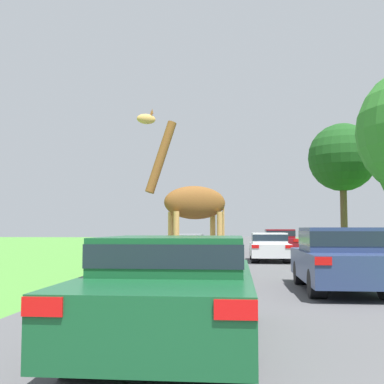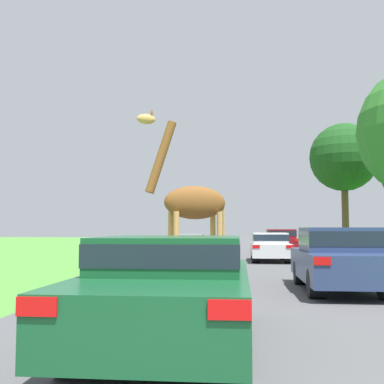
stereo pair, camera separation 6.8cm
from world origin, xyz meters
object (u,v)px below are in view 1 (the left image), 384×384
at_px(giraffe_near_road, 191,203).
at_px(car_verge_right, 339,257).
at_px(car_queue_right, 280,241).
at_px(car_far_ahead, 186,245).
at_px(tree_left_edge, 343,158).
at_px(sign_post, 384,241).
at_px(car_lead_maroon, 175,286).
at_px(car_queue_left, 269,246).

height_order(giraffe_near_road, car_verge_right, giraffe_near_road).
height_order(giraffe_near_road, car_queue_right, giraffe_near_road).
height_order(car_far_ahead, tree_left_edge, tree_left_edge).
bearing_deg(sign_post, car_lead_maroon, -118.51).
bearing_deg(car_far_ahead, giraffe_near_road, -82.97).
height_order(car_lead_maroon, tree_left_edge, tree_left_edge).
distance_m(car_queue_left, sign_post, 6.60).
relative_size(car_lead_maroon, car_queue_right, 1.21).
height_order(car_lead_maroon, car_queue_left, car_lead_maroon).
bearing_deg(car_queue_left, car_verge_right, -84.44).
relative_size(car_lead_maroon, sign_post, 3.09).
relative_size(car_lead_maroon, car_queue_left, 1.20).
height_order(car_queue_left, car_verge_right, car_verge_right).
distance_m(car_lead_maroon, sign_post, 12.19).
xyz_separation_m(car_far_ahead, tree_left_edge, (9.46, 6.80, 5.40)).
relative_size(giraffe_near_road, car_queue_left, 1.26).
distance_m(car_queue_left, car_verge_right, 10.57).
xyz_separation_m(giraffe_near_road, car_verge_right, (3.85, -2.15, -1.46)).
bearing_deg(sign_post, tree_left_edge, 82.93).
height_order(car_verge_right, tree_left_edge, tree_left_edge).
height_order(tree_left_edge, sign_post, tree_left_edge).
xyz_separation_m(car_lead_maroon, car_queue_left, (2.28, 16.27, -0.06)).
relative_size(car_queue_right, car_queue_left, 0.99).
bearing_deg(car_verge_right, sign_post, 63.14).
bearing_deg(car_queue_left, sign_post, -57.50).
distance_m(car_queue_left, tree_left_edge, 11.72).
bearing_deg(car_far_ahead, car_queue_left, -27.53).
bearing_deg(giraffe_near_road, car_queue_left, -42.75).
bearing_deg(giraffe_near_road, car_lead_maroon, 159.88).
bearing_deg(car_queue_left, tree_left_edge, 59.18).
bearing_deg(car_far_ahead, car_queue_right, 43.23).
distance_m(giraffe_near_road, tree_left_edge, 19.52).
distance_m(car_queue_right, tree_left_edge, 7.05).
xyz_separation_m(car_verge_right, sign_post, (2.52, 4.97, 0.27)).
bearing_deg(car_queue_left, giraffe_near_road, -108.65).
bearing_deg(car_far_ahead, tree_left_edge, 35.69).
bearing_deg(giraffe_near_road, car_verge_right, -143.26).
xyz_separation_m(car_queue_left, car_verge_right, (1.02, -10.52, 0.11)).
height_order(giraffe_near_road, car_queue_left, giraffe_near_road).
distance_m(car_far_ahead, sign_post, 10.87).
distance_m(car_queue_left, car_far_ahead, 4.65).
bearing_deg(tree_left_edge, car_queue_left, -120.82).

